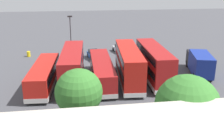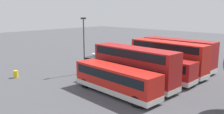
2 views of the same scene
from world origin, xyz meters
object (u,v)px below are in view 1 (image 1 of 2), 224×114
object	(u,v)px
box_truck_blue	(200,63)
waste_bin_yellow	(29,54)
bus_single_deck_third	(102,70)
car_hatchback_silver	(94,55)
bus_double_decker_second	(129,64)
bus_single_deck_fifth	(44,75)
bus_double_decker_fourth	(72,66)
lamp_post_tall	(71,36)
car_small_green	(121,49)
bus_double_decker_near_end	(154,63)

from	to	relation	value
box_truck_blue	waste_bin_yellow	world-z (taller)	box_truck_blue
bus_single_deck_third	car_hatchback_silver	bearing A→B (deg)	-88.40
bus_double_decker_second	car_hatchback_silver	bearing A→B (deg)	-70.54
bus_double_decker_second	box_truck_blue	distance (m)	10.88
bus_single_deck_fifth	box_truck_blue	bearing A→B (deg)	-175.36
bus_single_deck_third	bus_double_decker_fourth	world-z (taller)	bus_double_decker_fourth
bus_double_decker_fourth	lamp_post_tall	distance (m)	8.85
bus_single_deck_third	car_small_green	distance (m)	14.47
bus_single_deck_third	car_small_green	size ratio (longest dim) A/B	2.59
bus_double_decker_fourth	car_hatchback_silver	bearing A→B (deg)	-108.19
bus_double_decker_second	bus_double_decker_fourth	world-z (taller)	same
bus_single_deck_third	car_small_green	bearing A→B (deg)	-110.15
car_small_green	bus_double_decker_fourth	bearing A→B (deg)	57.57
bus_double_decker_second	bus_single_deck_third	distance (m)	3.68
bus_double_decker_second	lamp_post_tall	bearing A→B (deg)	-48.60
bus_double_decker_fourth	car_hatchback_silver	size ratio (longest dim) A/B	2.66
bus_double_decker_near_end	waste_bin_yellow	world-z (taller)	bus_double_decker_near_end
bus_single_deck_third	car_hatchback_silver	distance (m)	10.51
bus_single_deck_third	car_hatchback_silver	xyz separation A→B (m)	(0.29, -10.46, -0.92)
lamp_post_tall	bus_double_decker_near_end	bearing A→B (deg)	142.84
lamp_post_tall	bus_double_decker_fourth	bearing A→B (deg)	91.99
bus_single_deck_third	box_truck_blue	bearing A→B (deg)	-175.61
bus_double_decker_near_end	lamp_post_tall	bearing A→B (deg)	-37.16
car_small_green	waste_bin_yellow	distance (m)	16.83
bus_single_deck_fifth	box_truck_blue	world-z (taller)	box_truck_blue
bus_single_deck_third	bus_single_deck_fifth	bearing A→B (deg)	5.12
bus_single_deck_fifth	car_small_green	size ratio (longest dim) A/B	2.33
waste_bin_yellow	bus_single_deck_fifth	bearing A→B (deg)	107.66
car_small_green	lamp_post_tall	world-z (taller)	lamp_post_tall
bus_double_decker_second	box_truck_blue	xyz separation A→B (m)	(-10.75, -1.53, -0.74)
bus_single_deck_third	box_truck_blue	world-z (taller)	box_truck_blue
bus_double_decker_fourth	car_small_green	distance (m)	16.51
bus_double_decker_fourth	box_truck_blue	world-z (taller)	bus_double_decker_fourth
lamp_post_tall	waste_bin_yellow	distance (m)	10.03
bus_double_decker_fourth	waste_bin_yellow	distance (m)	15.81
bus_single_deck_third	lamp_post_tall	distance (m)	9.72
bus_single_deck_third	bus_double_decker_second	bearing A→B (deg)	173.08
bus_double_decker_near_end	bus_single_deck_third	size ratio (longest dim) A/B	0.93
bus_double_decker_near_end	bus_double_decker_second	size ratio (longest dim) A/B	0.97
car_small_green	waste_bin_yellow	size ratio (longest dim) A/B	4.87
waste_bin_yellow	bus_double_decker_second	bearing A→B (deg)	138.53
bus_double_decker_second	bus_double_decker_near_end	bearing A→B (deg)	-175.86
car_small_green	waste_bin_yellow	xyz separation A→B (m)	(16.82, 0.38, -0.22)
bus_double_decker_fourth	bus_single_deck_fifth	distance (m)	3.72
bus_double_decker_fourth	waste_bin_yellow	xyz separation A→B (m)	(8.02, -13.48, -1.97)
bus_double_decker_near_end	car_small_green	xyz separation A→B (m)	(2.06, -13.74, -1.75)
bus_single_deck_third	bus_double_decker_fourth	bearing A→B (deg)	4.45
bus_single_deck_third	bus_double_decker_fourth	size ratio (longest dim) A/B	1.06
car_hatchback_silver	car_small_green	distance (m)	6.11
bus_single_deck_fifth	bus_double_decker_second	bearing A→B (deg)	-178.78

